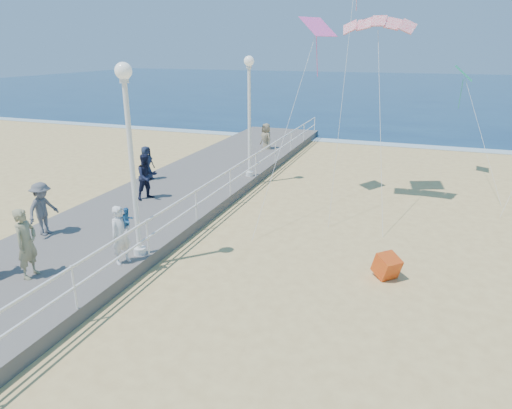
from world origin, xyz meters
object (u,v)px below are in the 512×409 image
(woman_holding_toddler, at_px, (121,235))
(spectator_4, at_px, (147,163))
(lamp_post_mid, at_px, (130,143))
(spectator_7, at_px, (147,177))
(box_kite, at_px, (387,268))
(toddler_held, at_px, (128,220))
(spectator_2, at_px, (43,209))
(lamp_post_far, at_px, (249,105))
(spectator_6, at_px, (26,243))
(beach_walker_c, at_px, (266,139))

(woman_holding_toddler, relative_size, spectator_4, 1.08)
(lamp_post_mid, relative_size, woman_holding_toddler, 3.22)
(lamp_post_mid, distance_m, spectator_7, 5.69)
(box_kite, bearing_deg, toddler_held, 153.32)
(toddler_held, bearing_deg, spectator_2, 98.90)
(toddler_held, height_order, spectator_4, toddler_held)
(lamp_post_far, xyz_separation_m, spectator_6, (-1.90, -11.11, -2.33))
(toddler_held, relative_size, spectator_2, 0.42)
(spectator_4, xyz_separation_m, spectator_6, (2.21, -8.96, 0.17))
(spectator_2, xyz_separation_m, spectator_4, (-0.45, 6.60, -0.10))
(toddler_held, bearing_deg, beach_walker_c, 24.53)
(woman_holding_toddler, bearing_deg, lamp_post_far, 19.27)
(spectator_4, height_order, spectator_7, spectator_7)
(woman_holding_toddler, distance_m, spectator_2, 3.64)
(toddler_held, bearing_deg, lamp_post_mid, 24.00)
(lamp_post_far, xyz_separation_m, spectator_4, (-4.10, -2.15, -2.50))
(spectator_4, distance_m, spectator_6, 9.23)
(toddler_held, distance_m, spectator_7, 5.62)
(spectator_6, bearing_deg, woman_holding_toddler, -58.23)
(spectator_6, xyz_separation_m, box_kite, (8.69, 3.82, -1.03))
(lamp_post_far, distance_m, spectator_6, 11.51)
(woman_holding_toddler, bearing_deg, beach_walker_c, 23.94)
(woman_holding_toddler, xyz_separation_m, spectator_4, (-3.99, 7.47, -0.06))
(woman_holding_toddler, xyz_separation_m, spectator_2, (-3.53, 0.87, 0.03))
(spectator_2, xyz_separation_m, spectator_6, (1.75, -2.36, 0.07))
(spectator_6, xyz_separation_m, beach_walker_c, (0.70, 17.04, -0.39))
(woman_holding_toddler, distance_m, spectator_7, 5.67)
(lamp_post_far, relative_size, spectator_2, 3.09)
(lamp_post_mid, height_order, box_kite, lamp_post_mid)
(spectator_4, relative_size, beach_walker_c, 0.81)
(woman_holding_toddler, distance_m, box_kite, 7.35)
(spectator_7, bearing_deg, lamp_post_mid, -121.41)
(toddler_held, bearing_deg, woman_holding_toddler, 154.97)
(lamp_post_far, height_order, spectator_2, lamp_post_far)
(woman_holding_toddler, bearing_deg, spectator_6, 149.95)
(woman_holding_toddler, height_order, beach_walker_c, woman_holding_toddler)
(lamp_post_far, bearing_deg, spectator_7, -119.75)
(lamp_post_mid, xyz_separation_m, spectator_2, (-3.65, 0.25, -2.40))
(spectator_2, height_order, beach_walker_c, spectator_2)
(woman_holding_toddler, xyz_separation_m, toddler_held, (0.15, 0.15, 0.39))
(spectator_7, relative_size, beach_walker_c, 0.95)
(spectator_6, relative_size, box_kite, 3.11)
(lamp_post_far, bearing_deg, box_kite, -47.03)
(lamp_post_far, height_order, toddler_held, lamp_post_far)
(spectator_7, bearing_deg, lamp_post_far, -0.95)
(lamp_post_mid, bearing_deg, lamp_post_far, 90.00)
(spectator_7, bearing_deg, woman_holding_toddler, -125.55)
(spectator_2, relative_size, spectator_4, 1.13)
(lamp_post_far, bearing_deg, beach_walker_c, 101.39)
(lamp_post_mid, height_order, spectator_6, lamp_post_mid)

